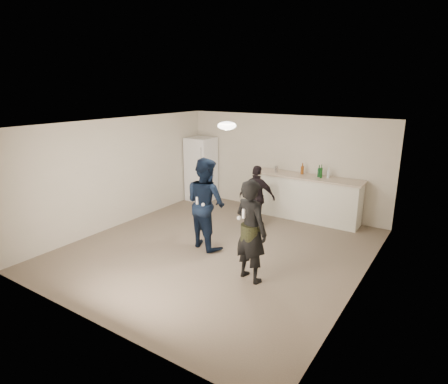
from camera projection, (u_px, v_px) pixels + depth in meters
The scene contains 21 objects.
floor at pixel (219, 249), 7.60m from camera, with size 6.00×6.00×0.00m, color #6B5B4C.
ceiling at pixel (218, 124), 6.92m from camera, with size 6.00×6.00×0.00m, color silver.
wall_back at pixel (283, 164), 9.67m from camera, with size 6.00×6.00×0.00m, color beige.
wall_front at pixel (89, 241), 4.84m from camera, with size 6.00×6.00×0.00m, color beige.
wall_left at pixel (121, 172), 8.71m from camera, with size 6.00×6.00×0.00m, color beige.
wall_right at pixel (365, 215), 5.80m from camera, with size 6.00×6.00×0.00m, color beige.
counter at pixel (306, 198), 9.18m from camera, with size 2.60×0.56×1.05m, color white.
counter_top at pixel (307, 177), 9.04m from camera, with size 2.68×0.64×0.04m, color beige.
fridge at pixel (201, 169), 10.69m from camera, with size 0.70×0.70×1.80m, color white.
fridge_handle at pixel (201, 158), 10.13m from camera, with size 0.02×0.02×0.60m, color silver.
ceiling_dome at pixel (227, 126), 7.17m from camera, with size 0.36×0.36×0.16m, color white.
shaker at pixel (276, 169), 9.40m from camera, with size 0.08×0.08×0.17m, color #B9B9BE.
man at pixel (206, 203), 7.49m from camera, with size 0.90×0.70×1.85m, color #0E1F3B.
woman at pixel (251, 231), 6.17m from camera, with size 0.64×0.42×1.76m, color black.
camo_shorts at pixel (251, 232), 6.18m from camera, with size 0.34×0.34×0.28m, color #2D3317.
spectator at pixel (257, 197), 8.59m from camera, with size 0.86×0.36×1.46m, color black.
remote_man at pixel (197, 201), 7.23m from camera, with size 0.04×0.04×0.15m, color white.
nunchuk_man at pixel (203, 205), 7.21m from camera, with size 0.07×0.07×0.07m, color white.
remote_woman at pixel (244, 214), 5.87m from camera, with size 0.04×0.04×0.15m, color white.
nunchuk_woman at pixel (239, 218), 5.97m from camera, with size 0.07×0.07×0.07m, color white.
bottle_cluster at pixel (316, 172), 8.96m from camera, with size 0.74×0.19×0.24m.
Camera 1 is at (3.93, -5.79, 3.17)m, focal length 30.00 mm.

